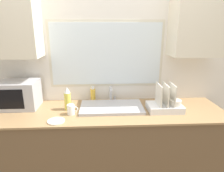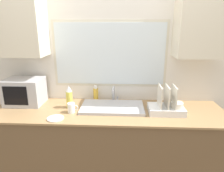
% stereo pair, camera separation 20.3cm
% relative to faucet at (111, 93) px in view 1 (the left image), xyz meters
% --- Properties ---
extents(countertop, '(2.50, 0.70, 0.92)m').
position_rel_faucet_xyz_m(countertop, '(-0.05, -0.25, -0.57)').
color(countertop, brown).
rests_on(countertop, ground_plane).
extents(wall_back, '(6.00, 0.38, 2.60)m').
position_rel_faucet_xyz_m(wall_back, '(-0.05, 0.08, 0.39)').
color(wall_back, silver).
rests_on(wall_back, ground_plane).
extents(sink_basin, '(0.68, 0.39, 0.03)m').
position_rel_faucet_xyz_m(sink_basin, '(-0.01, -0.20, -0.10)').
color(sink_basin, '#B2B2B7').
rests_on(sink_basin, countertop).
extents(faucet, '(0.08, 0.17, 0.18)m').
position_rel_faucet_xyz_m(faucet, '(0.00, 0.00, 0.00)').
color(faucet, '#B7B7BC').
rests_on(faucet, countertop).
extents(microwave, '(0.40, 0.31, 0.30)m').
position_rel_faucet_xyz_m(microwave, '(-1.01, -0.11, 0.04)').
color(microwave, '#B2B2B7').
rests_on(microwave, countertop).
extents(dish_rack, '(0.36, 0.25, 0.29)m').
position_rel_faucet_xyz_m(dish_rack, '(0.56, -0.29, -0.04)').
color(dish_rack, white).
rests_on(dish_rack, countertop).
extents(spray_bottle, '(0.07, 0.07, 0.25)m').
position_rel_faucet_xyz_m(spray_bottle, '(-0.48, -0.20, 0.01)').
color(spray_bottle, '#D8CC4C').
rests_on(spray_bottle, countertop).
extents(soap_bottle, '(0.06, 0.06, 0.19)m').
position_rel_faucet_xyz_m(soap_bottle, '(-0.22, 0.03, -0.03)').
color(soap_bottle, gold).
rests_on(soap_bottle, countertop).
extents(mug_near_sink, '(0.11, 0.08, 0.10)m').
position_rel_faucet_xyz_m(mug_near_sink, '(-0.42, -0.33, -0.06)').
color(mug_near_sink, white).
rests_on(mug_near_sink, countertop).
extents(small_plate, '(0.16, 0.16, 0.01)m').
position_rel_faucet_xyz_m(small_plate, '(-0.54, -0.49, -0.10)').
color(small_plate, silver).
rests_on(small_plate, countertop).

